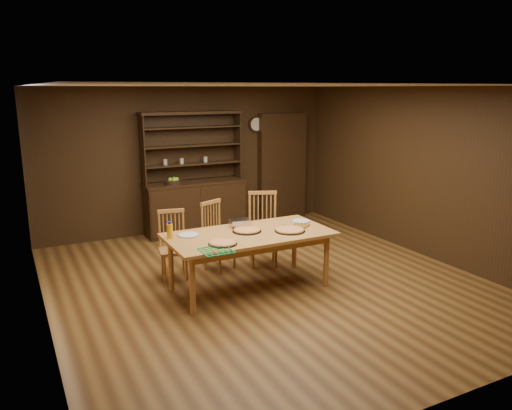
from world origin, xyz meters
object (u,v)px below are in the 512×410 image
chair_left (173,242)px  juice_bottle (170,231)px  china_hutch (195,200)px  chair_right (263,226)px  dining_table (249,238)px  chair_center (216,233)px

chair_left → juice_bottle: bearing=-99.7°
juice_bottle → chair_left: bearing=70.0°
china_hutch → chair_right: bearing=-80.9°
china_hutch → dining_table: 2.82m
chair_left → juice_bottle: 0.72m
chair_right → juice_bottle: (-1.59, -0.52, 0.27)m
china_hutch → chair_center: bearing=-101.4°
dining_table → chair_center: bearing=96.3°
china_hutch → juice_bottle: bearing=-116.3°
dining_table → juice_bottle: size_ratio=10.01×
dining_table → chair_center: size_ratio=2.13×
dining_table → chair_right: 1.00m
dining_table → juice_bottle: (-0.97, 0.26, 0.17)m
chair_center → dining_table: bearing=-107.2°
dining_table → chair_center: (-0.10, 0.89, -0.15)m
china_hutch → chair_left: bearing=-118.1°
chair_center → chair_left: bearing=159.8°
chair_center → juice_bottle: size_ratio=4.70×
juice_bottle → chair_center: bearing=35.9°
dining_table → juice_bottle: bearing=165.3°
chair_right → china_hutch: bearing=121.6°
chair_center → juice_bottle: chair_center is taller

